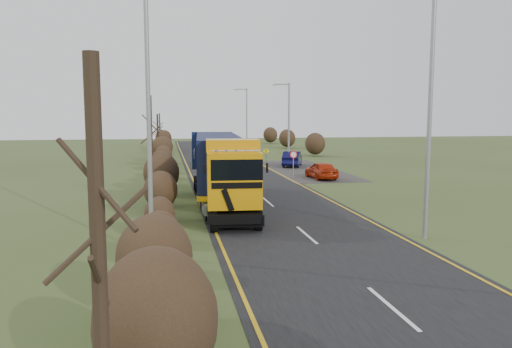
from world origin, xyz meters
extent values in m
plane|color=#3A471E|center=(0.00, 0.00, 0.00)|extent=(160.00, 160.00, 0.00)
cube|color=black|center=(0.00, 10.00, 0.01)|extent=(8.00, 120.00, 0.02)
cube|color=#312E2C|center=(6.50, 20.00, 0.01)|extent=(6.00, 18.00, 0.02)
cube|color=gold|center=(-3.70, 10.00, 0.03)|extent=(0.12, 116.00, 0.01)
cube|color=gold|center=(3.70, 10.00, 0.03)|extent=(0.12, 116.00, 0.01)
cube|color=silver|center=(0.00, -12.00, 0.03)|extent=(0.12, 3.00, 0.01)
cube|color=silver|center=(0.00, -4.00, 0.03)|extent=(0.12, 3.00, 0.01)
cube|color=silver|center=(0.00, 4.00, 0.03)|extent=(0.12, 3.00, 0.01)
cube|color=silver|center=(0.00, 12.00, 0.03)|extent=(0.12, 3.00, 0.01)
cube|color=silver|center=(0.00, 20.00, 0.03)|extent=(0.12, 3.00, 0.01)
cube|color=silver|center=(0.00, 28.00, 0.03)|extent=(0.12, 3.00, 0.01)
cube|color=silver|center=(0.00, 36.00, 0.03)|extent=(0.12, 3.00, 0.01)
cube|color=silver|center=(0.00, 44.00, 0.03)|extent=(0.12, 3.00, 0.01)
cube|color=silver|center=(0.00, 52.00, 0.03)|extent=(0.12, 3.00, 0.01)
cube|color=silver|center=(0.00, 60.00, 0.03)|extent=(0.12, 3.00, 0.01)
ellipsoid|color=#2E2014|center=(-5.94, -16.00, 1.85)|extent=(1.97, 2.56, 2.26)
ellipsoid|color=#2E2014|center=(-6.05, -12.00, 1.69)|extent=(1.80, 2.34, 2.07)
ellipsoid|color=#2E2014|center=(-5.97, -8.00, 1.26)|extent=(1.34, 1.74, 1.54)
ellipsoid|color=#2E2014|center=(-6.02, -4.00, 1.14)|extent=(1.21, 1.57, 1.39)
ellipsoid|color=#2E2014|center=(-6.00, 0.00, 1.49)|extent=(1.58, 2.06, 1.82)
ellipsoid|color=#2E2014|center=(-5.98, 4.00, 1.84)|extent=(1.96, 2.55, 2.25)
ellipsoid|color=#2E2014|center=(-6.03, 8.00, 1.72)|extent=(1.83, 2.38, 2.10)
ellipsoid|color=#2E2014|center=(-5.95, 12.00, 1.28)|extent=(1.37, 1.78, 1.57)
ellipsoid|color=#2E2014|center=(-6.06, 16.00, 1.13)|extent=(1.20, 1.56, 1.38)
ellipsoid|color=#2E2014|center=(-5.92, 20.00, 1.46)|extent=(1.55, 2.02, 1.78)
ellipsoid|color=#2E2014|center=(-6.09, 24.00, 1.83)|extent=(1.95, 2.53, 2.24)
ellipsoid|color=#2E2014|center=(-5.90, 28.00, 1.74)|extent=(1.85, 2.41, 2.13)
ellipsoid|color=#2E2014|center=(-6.12, 32.00, 1.31)|extent=(1.40, 1.81, 1.61)
ellipsoid|color=#2E2014|center=(-5.87, 36.00, 1.12)|extent=(1.19, 1.55, 1.37)
ellipsoid|color=#2E2014|center=(-6.14, 40.00, 1.43)|extent=(1.52, 1.97, 1.75)
ellipsoid|color=#2E2014|center=(-5.84, 44.00, 1.81)|extent=(1.93, 2.51, 2.22)
ellipsoid|color=#2E2014|center=(-6.17, 48.00, 1.76)|extent=(1.88, 2.44, 2.16)
ellipsoid|color=#2E2014|center=(-5.82, 52.00, 1.34)|extent=(1.43, 1.85, 1.64)
ellipsoid|color=#2E2014|center=(-6.19, 56.00, 1.12)|extent=(1.19, 1.55, 1.37)
ellipsoid|color=#2E2014|center=(-5.80, 60.00, 1.40)|extent=(1.49, 1.93, 1.71)
cylinder|color=#2E2117|center=(-6.50, -18.00, 2.86)|extent=(0.18, 0.18, 5.72)
cylinder|color=#2E2117|center=(-6.50, 4.00, 3.03)|extent=(0.18, 0.18, 6.05)
cylinder|color=#2E2117|center=(-6.50, 30.00, 2.53)|extent=(0.18, 0.18, 5.06)
cylinder|color=#2E2117|center=(-6.50, 52.00, 2.57)|extent=(0.18, 0.18, 5.15)
cube|color=black|center=(-2.80, -1.24, 0.65)|extent=(2.53, 4.45, 0.42)
cube|color=orange|center=(-2.80, -2.08, 2.20)|extent=(2.47, 2.21, 2.43)
cube|color=black|center=(-2.80, -3.06, 0.51)|extent=(2.34, 0.27, 0.51)
cube|color=black|center=(-3.19, -3.12, 1.45)|extent=(0.56, 0.06, 1.01)
cube|color=black|center=(-2.41, -3.12, 1.45)|extent=(0.56, 0.06, 1.01)
cube|color=black|center=(-2.80, -3.09, 2.71)|extent=(2.20, 0.21, 0.89)
cube|color=black|center=(-2.80, -3.12, 2.06)|extent=(2.15, 0.18, 0.26)
cube|color=orange|center=(-2.80, -1.75, 3.68)|extent=(2.42, 1.47, 0.52)
cylinder|color=silver|center=(-2.80, -2.87, 3.51)|extent=(2.06, 0.20, 0.06)
cube|color=black|center=(-4.14, -2.87, 2.76)|extent=(0.09, 0.13, 0.42)
cube|color=black|center=(-1.46, -2.87, 2.76)|extent=(0.09, 0.13, 0.42)
cylinder|color=gray|center=(-3.88, -0.86, 0.70)|extent=(0.61, 1.25, 0.52)
cylinder|color=gray|center=(-1.72, -0.86, 0.70)|extent=(0.61, 1.25, 0.52)
cube|color=gold|center=(-2.80, 4.84, 1.15)|extent=(3.14, 11.92, 0.22)
cube|color=black|center=(-2.80, 4.84, 2.55)|extent=(3.09, 11.54, 2.57)
cube|color=#0E1A3E|center=(-2.80, 10.57, 2.55)|extent=(2.32, 0.22, 2.57)
cube|color=#0E1A3E|center=(-2.80, -0.88, 2.55)|extent=(2.32, 0.22, 2.57)
cube|color=black|center=(-2.80, 8.39, 0.61)|extent=(2.38, 3.51, 0.33)
cube|color=gold|center=(-3.94, 3.91, 0.51)|extent=(0.40, 5.13, 0.42)
cube|color=gold|center=(-1.66, 3.91, 0.51)|extent=(0.40, 5.13, 0.42)
cylinder|color=black|center=(-3.78, -2.73, 0.49)|extent=(0.37, 0.99, 0.97)
cylinder|color=black|center=(-1.82, -2.73, 0.49)|extent=(0.37, 0.99, 0.97)
cylinder|color=black|center=(-3.78, -0.40, 0.49)|extent=(0.37, 0.99, 0.97)
cylinder|color=black|center=(-1.82, -0.40, 0.49)|extent=(0.37, 0.99, 0.97)
cylinder|color=black|center=(-3.78, 7.55, 0.49)|extent=(0.37, 0.99, 0.97)
cylinder|color=black|center=(-1.82, 7.55, 0.49)|extent=(0.37, 0.99, 0.97)
cylinder|color=black|center=(-3.78, 8.49, 0.49)|extent=(0.37, 0.99, 0.97)
cylinder|color=black|center=(-1.82, 8.49, 0.49)|extent=(0.37, 0.99, 0.97)
cylinder|color=black|center=(-3.78, 9.42, 0.49)|extent=(0.37, 0.99, 0.97)
cylinder|color=black|center=(-1.82, 9.42, 0.49)|extent=(0.37, 0.99, 0.97)
imported|color=#AA2308|center=(6.23, 13.50, 0.68)|extent=(1.82, 4.08, 1.36)
imported|color=#090A35|center=(6.35, 23.00, 0.74)|extent=(3.01, 4.73, 1.47)
cylinder|color=gray|center=(4.60, -5.36, 5.01)|extent=(0.18, 0.18, 10.03)
cylinder|color=gray|center=(5.80, 22.32, 3.98)|extent=(0.18, 0.18, 7.95)
cylinder|color=gray|center=(5.09, 22.32, 7.82)|extent=(1.41, 0.12, 0.12)
cube|color=gray|center=(4.39, 22.32, 7.73)|extent=(0.40, 0.16, 0.12)
cylinder|color=gray|center=(5.20, 43.38, 4.25)|extent=(0.18, 0.18, 8.50)
cylinder|color=gray|center=(4.45, 43.38, 8.36)|extent=(1.51, 0.12, 0.12)
cube|color=gray|center=(3.69, 43.38, 8.26)|extent=(0.42, 0.17, 0.13)
cylinder|color=gray|center=(-6.28, -6.00, 4.73)|extent=(0.16, 0.16, 9.47)
cylinder|color=gray|center=(4.20, 14.38, 0.93)|extent=(0.08, 0.08, 1.87)
cylinder|color=red|center=(4.20, 14.35, 1.87)|extent=(0.60, 0.04, 0.60)
cylinder|color=white|center=(4.20, 14.33, 1.87)|extent=(0.45, 0.02, 0.45)
cylinder|color=gray|center=(4.21, 25.29, 0.62)|extent=(0.08, 0.08, 1.25)
cube|color=yellow|center=(4.21, 25.24, 1.34)|extent=(0.63, 0.04, 0.63)
camera|label=1|loc=(-5.73, -23.68, 5.05)|focal=35.00mm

